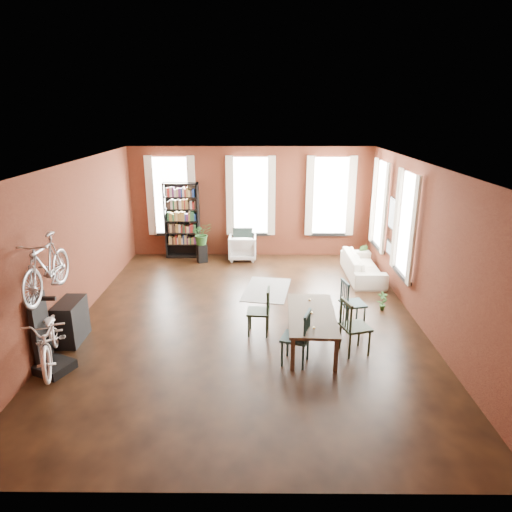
{
  "coord_description": "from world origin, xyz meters",
  "views": [
    {
      "loc": [
        0.25,
        -8.63,
        4.19
      ],
      "look_at": [
        0.18,
        0.6,
        1.21
      ],
      "focal_mm": 32.0,
      "sensor_mm": 36.0,
      "label": 1
    }
  ],
  "objects_px": {
    "bookshelf": "(182,221)",
    "bicycle_floor": "(47,315)",
    "dining_chair_d": "(353,303)",
    "plant_stand": "(202,253)",
    "dining_chair_a": "(295,337)",
    "dining_chair_c": "(355,327)",
    "cream_sofa": "(363,262)",
    "console_table": "(71,321)",
    "dining_table": "(311,330)",
    "dining_chair_b": "(258,311)",
    "white_armchair": "(243,246)",
    "bike_trainer": "(55,367)"
  },
  "relations": [
    {
      "from": "bookshelf",
      "to": "bicycle_floor",
      "type": "height_order",
      "value": "bookshelf"
    },
    {
      "from": "dining_chair_d",
      "to": "plant_stand",
      "type": "height_order",
      "value": "dining_chair_d"
    },
    {
      "from": "dining_chair_a",
      "to": "bookshelf",
      "type": "relative_size",
      "value": 0.44
    },
    {
      "from": "dining_chair_c",
      "to": "dining_chair_d",
      "type": "distance_m",
      "value": 1.09
    },
    {
      "from": "dining_chair_a",
      "to": "cream_sofa",
      "type": "height_order",
      "value": "dining_chair_a"
    },
    {
      "from": "dining_chair_a",
      "to": "console_table",
      "type": "distance_m",
      "value": 4.22
    },
    {
      "from": "dining_table",
      "to": "dining_chair_b",
      "type": "relative_size",
      "value": 2.0
    },
    {
      "from": "dining_chair_b",
      "to": "white_armchair",
      "type": "xyz_separation_m",
      "value": [
        -0.47,
        4.65,
        -0.07
      ]
    },
    {
      "from": "bookshelf",
      "to": "cream_sofa",
      "type": "height_order",
      "value": "bookshelf"
    },
    {
      "from": "dining_chair_c",
      "to": "dining_chair_d",
      "type": "bearing_deg",
      "value": -24.88
    },
    {
      "from": "dining_table",
      "to": "dining_chair_b",
      "type": "bearing_deg",
      "value": 157.04
    },
    {
      "from": "white_armchair",
      "to": "bike_trainer",
      "type": "bearing_deg",
      "value": 64.2
    },
    {
      "from": "dining_table",
      "to": "plant_stand",
      "type": "relative_size",
      "value": 3.55
    },
    {
      "from": "white_armchair",
      "to": "bike_trainer",
      "type": "xyz_separation_m",
      "value": [
        -2.94,
        -6.03,
        -0.33
      ]
    },
    {
      "from": "dining_chair_b",
      "to": "cream_sofa",
      "type": "bearing_deg",
      "value": 144.44
    },
    {
      "from": "dining_chair_a",
      "to": "white_armchair",
      "type": "relative_size",
      "value": 1.21
    },
    {
      "from": "cream_sofa",
      "to": "plant_stand",
      "type": "xyz_separation_m",
      "value": [
        -4.34,
        1.21,
        -0.14
      ]
    },
    {
      "from": "dining_chair_d",
      "to": "bookshelf",
      "type": "xyz_separation_m",
      "value": [
        -4.13,
        4.52,
        0.62
      ]
    },
    {
      "from": "dining_chair_d",
      "to": "white_armchair",
      "type": "relative_size",
      "value": 1.2
    },
    {
      "from": "cream_sofa",
      "to": "console_table",
      "type": "xyz_separation_m",
      "value": [
        -6.23,
        -3.5,
        -0.01
      ]
    },
    {
      "from": "dining_chair_a",
      "to": "cream_sofa",
      "type": "bearing_deg",
      "value": 172.4
    },
    {
      "from": "dining_chair_b",
      "to": "white_armchair",
      "type": "height_order",
      "value": "dining_chair_b"
    },
    {
      "from": "dining_table",
      "to": "dining_chair_c",
      "type": "height_order",
      "value": "dining_chair_c"
    },
    {
      "from": "dining_chair_a",
      "to": "bookshelf",
      "type": "xyz_separation_m",
      "value": [
        -2.87,
        5.97,
        0.61
      ]
    },
    {
      "from": "bookshelf",
      "to": "dining_chair_b",
      "type": "bearing_deg",
      "value": -65.38
    },
    {
      "from": "dining_chair_a",
      "to": "console_table",
      "type": "relative_size",
      "value": 1.22
    },
    {
      "from": "console_table",
      "to": "dining_chair_b",
      "type": "bearing_deg",
      "value": 5.17
    },
    {
      "from": "dining_chair_d",
      "to": "dining_chair_c",
      "type": "bearing_deg",
      "value": 159.67
    },
    {
      "from": "bike_trainer",
      "to": "dining_chair_a",
      "type": "bearing_deg",
      "value": 4.24
    },
    {
      "from": "plant_stand",
      "to": "bicycle_floor",
      "type": "distance_m",
      "value": 6.08
    },
    {
      "from": "console_table",
      "to": "bicycle_floor",
      "type": "bearing_deg",
      "value": -84.53
    },
    {
      "from": "plant_stand",
      "to": "bicycle_floor",
      "type": "bearing_deg",
      "value": -107.24
    },
    {
      "from": "cream_sofa",
      "to": "bicycle_floor",
      "type": "relative_size",
      "value": 1.18
    },
    {
      "from": "white_armchair",
      "to": "cream_sofa",
      "type": "distance_m",
      "value": 3.51
    },
    {
      "from": "dining_table",
      "to": "console_table",
      "type": "bearing_deg",
      "value": -179.31
    },
    {
      "from": "dining_chair_d",
      "to": "console_table",
      "type": "bearing_deg",
      "value": 85.74
    },
    {
      "from": "console_table",
      "to": "bookshelf",
      "type": "bearing_deg",
      "value": 76.17
    },
    {
      "from": "dining_chair_a",
      "to": "cream_sofa",
      "type": "distance_m",
      "value": 4.75
    },
    {
      "from": "dining_table",
      "to": "bike_trainer",
      "type": "relative_size",
      "value": 3.63
    },
    {
      "from": "cream_sofa",
      "to": "bicycle_floor",
      "type": "height_order",
      "value": "bicycle_floor"
    },
    {
      "from": "bike_trainer",
      "to": "console_table",
      "type": "distance_m",
      "value": 1.12
    },
    {
      "from": "console_table",
      "to": "plant_stand",
      "type": "distance_m",
      "value": 5.07
    },
    {
      "from": "bookshelf",
      "to": "plant_stand",
      "type": "distance_m",
      "value": 1.15
    },
    {
      "from": "dining_table",
      "to": "white_armchair",
      "type": "bearing_deg",
      "value": 108.36
    },
    {
      "from": "white_armchair",
      "to": "dining_table",
      "type": "bearing_deg",
      "value": 105.96
    },
    {
      "from": "bookshelf",
      "to": "dining_chair_c",
      "type": "bearing_deg",
      "value": -54.68
    },
    {
      "from": "dining_chair_b",
      "to": "bicycle_floor",
      "type": "height_order",
      "value": "bicycle_floor"
    },
    {
      "from": "dining_chair_b",
      "to": "console_table",
      "type": "xyz_separation_m",
      "value": [
        -3.52,
        -0.32,
        -0.07
      ]
    },
    {
      "from": "console_table",
      "to": "white_armchair",
      "type": "bearing_deg",
      "value": 58.51
    },
    {
      "from": "dining_chair_c",
      "to": "console_table",
      "type": "distance_m",
      "value": 5.26
    }
  ]
}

